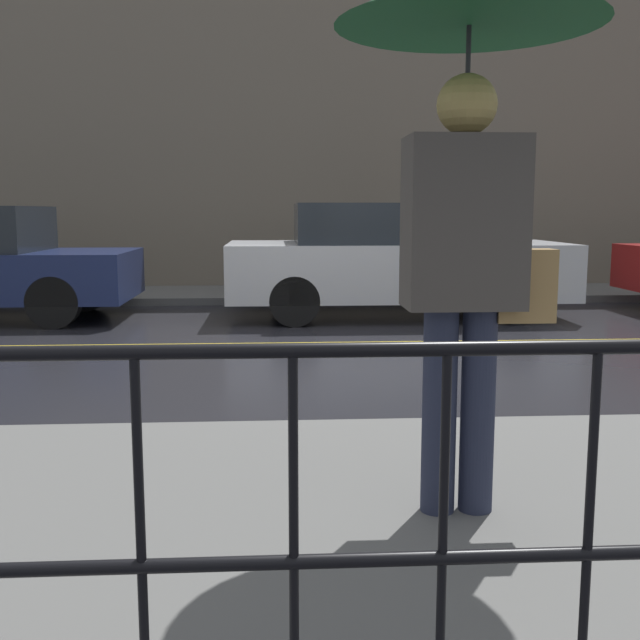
{
  "coord_description": "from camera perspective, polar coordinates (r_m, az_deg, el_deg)",
  "views": [
    {
      "loc": [
        -0.41,
        -7.71,
        1.38
      ],
      "look_at": [
        -0.12,
        -3.04,
        0.69
      ],
      "focal_mm": 42.0,
      "sensor_mm": 36.0,
      "label": 1
    }
  ],
  "objects": [
    {
      "name": "car_silver",
      "position": [
        9.86,
        5.56,
        4.62
      ],
      "size": [
        4.37,
        1.83,
        1.47
      ],
      "color": "#B2B5BA",
      "rests_on": "ground_plane"
    },
    {
      "name": "pedestrian",
      "position": [
        3.14,
        11.25,
        16.58
      ],
      "size": [
        1.06,
        1.06,
        2.22
      ],
      "color": "#23283D",
      "rests_on": "sidewalk_near"
    },
    {
      "name": "ground_plane",
      "position": [
        7.84,
        -0.51,
        -1.81
      ],
      "size": [
        80.0,
        80.0,
        0.0
      ],
      "primitive_type": "plane",
      "color": "black"
    },
    {
      "name": "lane_marking",
      "position": [
        7.84,
        -0.51,
        -1.78
      ],
      "size": [
        25.2,
        0.12,
        0.01
      ],
      "color": "gold",
      "rests_on": "ground_plane"
    },
    {
      "name": "building_storefront",
      "position": [
        13.12,
        -1.79,
        14.63
      ],
      "size": [
        28.0,
        0.3,
        5.65
      ],
      "color": "#706656",
      "rests_on": "ground_plane"
    },
    {
      "name": "sidewalk_far",
      "position": [
        12.01,
        -1.57,
        1.99
      ],
      "size": [
        28.0,
        1.91,
        0.11
      ],
      "color": "#60605E",
      "rests_on": "ground_plane"
    },
    {
      "name": "railing_foreground",
      "position": [
        1.87,
        9.43,
        -12.42
      ],
      "size": [
        12.0,
        0.04,
        0.96
      ],
      "color": "black",
      "rests_on": "sidewalk_near"
    },
    {
      "name": "sidewalk_near",
      "position": [
        3.25,
        4.09,
        -15.69
      ],
      "size": [
        28.0,
        2.98,
        0.11
      ],
      "color": "#60605E",
      "rests_on": "ground_plane"
    }
  ]
}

